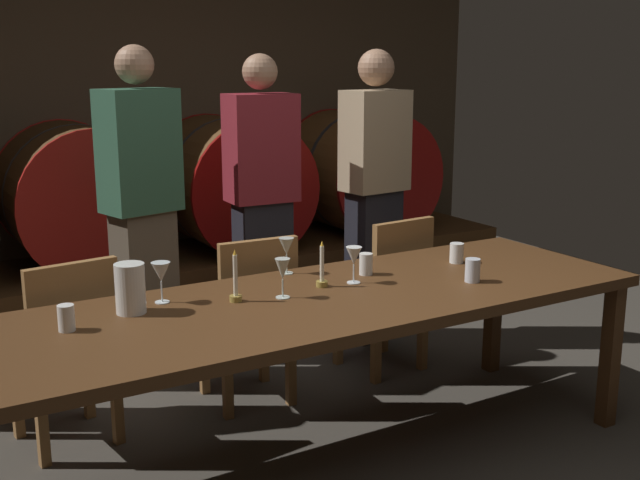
% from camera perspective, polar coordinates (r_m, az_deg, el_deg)
% --- Properties ---
extents(back_wall, '(5.68, 0.24, 2.73)m').
position_cam_1_polar(back_wall, '(5.75, -13.49, 9.13)').
color(back_wall, brown).
rests_on(back_wall, ground).
extents(barrel_shelf, '(5.11, 0.90, 0.43)m').
position_cam_1_polar(barrel_shelf, '(5.43, -11.09, -3.34)').
color(barrel_shelf, brown).
rests_on(barrel_shelf, ground).
extents(wine_barrel_center_left, '(0.91, 0.87, 0.91)m').
position_cam_1_polar(wine_barrel_center_left, '(5.13, -17.05, 2.99)').
color(wine_barrel_center_left, '#513319').
rests_on(wine_barrel_center_left, barrel_shelf).
extents(wine_barrel_center_right, '(0.91, 0.87, 0.91)m').
position_cam_1_polar(wine_barrel_center_right, '(5.47, -6.49, 4.06)').
color(wine_barrel_center_right, brown).
rests_on(wine_barrel_center_right, barrel_shelf).
extents(wine_barrel_far_right, '(0.91, 0.87, 0.91)m').
position_cam_1_polar(wine_barrel_far_right, '(5.97, 2.85, 4.88)').
color(wine_barrel_far_right, brown).
rests_on(wine_barrel_far_right, barrel_shelf).
extents(dining_table, '(2.94, 0.92, 0.75)m').
position_cam_1_polar(dining_table, '(3.29, -0.43, -5.21)').
color(dining_table, '#4C2D16').
rests_on(dining_table, ground).
extents(chair_left, '(0.45, 0.45, 0.88)m').
position_cam_1_polar(chair_left, '(3.67, -17.80, -7.19)').
color(chair_left, olive).
rests_on(chair_left, ground).
extents(chair_center, '(0.42, 0.42, 0.88)m').
position_cam_1_polar(chair_center, '(3.94, -5.01, -5.23)').
color(chair_center, olive).
rests_on(chair_center, ground).
extents(chair_right, '(0.43, 0.43, 0.88)m').
position_cam_1_polar(chair_right, '(4.37, 5.05, -3.41)').
color(chair_right, olive).
rests_on(chair_right, ground).
extents(guest_center_left, '(0.43, 0.32, 1.79)m').
position_cam_1_polar(guest_center_left, '(4.23, -12.75, 1.80)').
color(guest_center_left, brown).
rests_on(guest_center_left, ground).
extents(guest_center_right, '(0.39, 0.26, 1.75)m').
position_cam_1_polar(guest_center_right, '(4.50, -4.21, 2.42)').
color(guest_center_right, black).
rests_on(guest_center_right, ground).
extents(guest_far_right, '(0.40, 0.28, 1.77)m').
position_cam_1_polar(guest_far_right, '(4.79, 3.95, 3.33)').
color(guest_far_right, black).
rests_on(guest_far_right, ground).
extents(candle_left, '(0.05, 0.05, 0.22)m').
position_cam_1_polar(candle_left, '(3.23, -6.13, -3.39)').
color(candle_left, olive).
rests_on(candle_left, dining_table).
extents(candle_right, '(0.05, 0.05, 0.21)m').
position_cam_1_polar(candle_right, '(3.42, 0.14, -2.47)').
color(candle_right, olive).
rests_on(candle_right, dining_table).
extents(pitcher, '(0.12, 0.12, 0.20)m').
position_cam_1_polar(pitcher, '(3.15, -13.57, -3.42)').
color(pitcher, white).
rests_on(pitcher, dining_table).
extents(wine_glass_far_left, '(0.08, 0.08, 0.17)m').
position_cam_1_polar(wine_glass_far_left, '(3.25, -11.44, -2.36)').
color(wine_glass_far_left, white).
rests_on(wine_glass_far_left, dining_table).
extents(wine_glass_center_left, '(0.06, 0.06, 0.17)m').
position_cam_1_polar(wine_glass_center_left, '(3.25, -2.73, -2.20)').
color(wine_glass_center_left, silver).
rests_on(wine_glass_center_left, dining_table).
extents(wine_glass_center_right, '(0.07, 0.07, 0.17)m').
position_cam_1_polar(wine_glass_center_right, '(3.62, -2.44, -0.55)').
color(wine_glass_center_right, silver).
rests_on(wine_glass_center_right, dining_table).
extents(wine_glass_far_right, '(0.07, 0.07, 0.16)m').
position_cam_1_polar(wine_glass_far_right, '(3.46, 2.47, -1.22)').
color(wine_glass_far_right, white).
rests_on(wine_glass_far_right, dining_table).
extents(cup_far_left, '(0.06, 0.06, 0.10)m').
position_cam_1_polar(cup_far_left, '(3.02, -17.89, -5.39)').
color(cup_far_left, white).
rests_on(cup_far_left, dining_table).
extents(cup_center_left, '(0.06, 0.06, 0.10)m').
position_cam_1_polar(cup_center_left, '(3.62, 3.34, -1.75)').
color(cup_center_left, white).
rests_on(cup_center_left, dining_table).
extents(cup_center_right, '(0.07, 0.07, 0.11)m').
position_cam_1_polar(cup_center_right, '(3.56, 10.98, -2.16)').
color(cup_center_right, silver).
rests_on(cup_center_right, dining_table).
extents(cup_far_right, '(0.07, 0.07, 0.10)m').
position_cam_1_polar(cup_far_right, '(3.88, 9.86, -0.94)').
color(cup_far_right, white).
rests_on(cup_far_right, dining_table).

